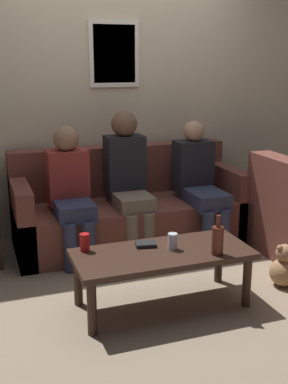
% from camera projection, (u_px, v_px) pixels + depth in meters
% --- Properties ---
extents(ground_plane, '(16.00, 16.00, 0.00)m').
position_uv_depth(ground_plane, '(147.00, 260.00, 4.09)').
color(ground_plane, gray).
extents(wall_back, '(9.00, 0.08, 2.60)m').
position_uv_depth(wall_back, '(114.00, 97.00, 4.59)').
color(wall_back, beige).
rests_on(wall_back, ground_plane).
extents(couch_main, '(2.08, 0.82, 0.87)m').
position_uv_depth(couch_main, '(128.00, 210.00, 4.47)').
color(couch_main, brown).
rests_on(couch_main, ground_plane).
extents(coffee_table, '(1.21, 0.52, 0.40)m').
position_uv_depth(coffee_table, '(162.00, 259.00, 3.26)').
color(coffee_table, '#382319').
rests_on(coffee_table, ground_plane).
extents(wine_bottle, '(0.08, 0.08, 0.27)m').
position_uv_depth(wine_bottle, '(218.00, 240.00, 3.17)').
color(wine_bottle, '#562319').
rests_on(wine_bottle, coffee_table).
extents(drinking_glass, '(0.07, 0.07, 0.11)m').
position_uv_depth(drinking_glass, '(173.00, 241.00, 3.27)').
color(drinking_glass, silver).
rests_on(drinking_glass, coffee_table).
extents(book_stack, '(0.16, 0.13, 0.03)m').
position_uv_depth(book_stack, '(146.00, 244.00, 3.33)').
color(book_stack, black).
rests_on(book_stack, coffee_table).
extents(soda_can, '(0.07, 0.07, 0.12)m').
position_uv_depth(soda_can, '(85.00, 242.00, 3.23)').
color(soda_can, red).
rests_on(soda_can, coffee_table).
extents(person_left, '(0.34, 0.57, 1.12)m').
position_uv_depth(person_left, '(70.00, 189.00, 4.02)').
color(person_left, '#2D334C').
rests_on(person_left, ground_plane).
extents(person_middle, '(0.34, 0.59, 1.22)m').
position_uv_depth(person_middle, '(128.00, 176.00, 4.24)').
color(person_middle, '#756651').
rests_on(person_middle, ground_plane).
extents(person_right, '(0.34, 0.66, 1.11)m').
position_uv_depth(person_right, '(199.00, 180.00, 4.38)').
color(person_right, '#2D334C').
rests_on(person_right, ground_plane).
extents(teddy_bear, '(0.21, 0.21, 0.33)m').
position_uv_depth(teddy_bear, '(284.00, 268.00, 3.60)').
color(teddy_bear, '#A87A51').
rests_on(teddy_bear, ground_plane).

